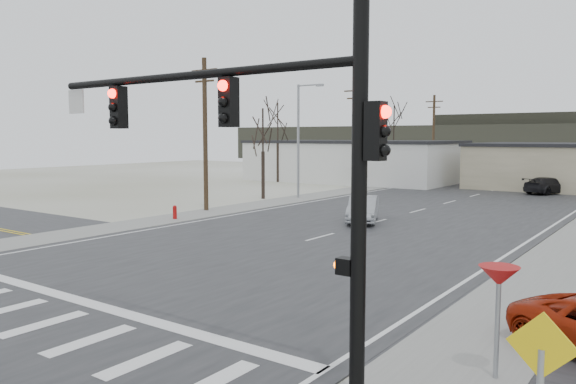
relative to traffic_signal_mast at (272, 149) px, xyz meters
The scene contains 19 objects.
ground 11.07m from the traffic_signal_mast, 141.84° to the left, with size 140.00×140.00×0.00m, color white.
main_road 23.10m from the traffic_signal_mast, 110.42° to the left, with size 18.00×110.00×0.05m, color #242426.
cross_road 11.07m from the traffic_signal_mast, 141.84° to the left, with size 90.00×10.00×0.04m, color #242426.
sidewalk_left 32.41m from the traffic_signal_mast, 125.21° to the left, with size 3.00×90.00×0.06m, color gray.
traffic_signal_mast is the anchor object (origin of this frame).
fire_hydrant 23.39m from the traffic_signal_mast, 141.87° to the left, with size 0.24×0.24×0.87m.
yield_sign 5.21m from the traffic_signal_mast, 36.85° to the left, with size 0.80×0.80×2.35m.
building_left_far 52.07m from the traffic_signal_mast, 117.34° to the left, with size 22.30×12.30×4.50m.
upole_left_b 26.60m from the traffic_signal_mast, 136.81° to the left, with size 2.20×0.30×10.00m.
upole_left_c 42.85m from the traffic_signal_mast, 116.91° to the left, with size 2.20×0.30×10.00m.
upole_left_d 61.35m from the traffic_signal_mast, 108.43° to the left, with size 2.20×0.30×10.00m.
streetlight_main 33.84m from the traffic_signal_mast, 123.54° to the left, with size 2.40×0.25×9.00m.
tree_left_near 33.52m from the traffic_signal_mast, 128.57° to the left, with size 3.30×3.30×7.35m.
tree_left_far 56.63m from the traffic_signal_mast, 112.75° to the left, with size 3.96×3.96×8.82m.
tree_left_mid 50.12m from the traffic_signal_mast, 126.63° to the left, with size 3.96×3.96×8.82m.
hill_left 107.17m from the traffic_signal_mast, 113.59° to the left, with size 70.00×18.00×7.00m, color #333026.
sedan_crossing 21.91m from the traffic_signal_mast, 113.38° to the left, with size 1.55×4.46×1.47m, color #989CA2.
car_far_a 43.44m from the traffic_signal_mast, 94.31° to the left, with size 1.99×4.90×1.42m, color black.
car_far_b 62.70m from the traffic_signal_mast, 104.24° to the left, with size 1.64×4.07×1.39m, color black.
Camera 1 is at (14.46, -14.80, 4.91)m, focal length 35.00 mm.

